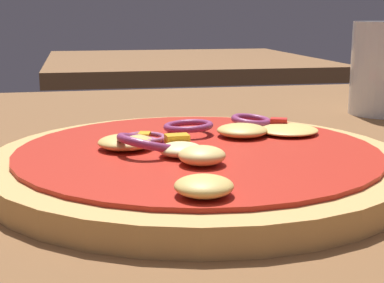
% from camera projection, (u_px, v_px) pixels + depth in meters
% --- Properties ---
extents(dining_table, '(1.40, 1.00, 0.03)m').
position_uv_depth(dining_table, '(154.00, 214.00, 0.38)').
color(dining_table, brown).
rests_on(dining_table, ground).
extents(pizza, '(0.29, 0.29, 0.03)m').
position_uv_depth(pizza, '(198.00, 161.00, 0.40)').
color(pizza, tan).
rests_on(pizza, dining_table).
extents(background_table, '(0.66, 0.65, 0.03)m').
position_uv_depth(background_table, '(181.00, 64.00, 1.46)').
color(background_table, brown).
rests_on(background_table, ground).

